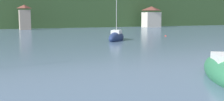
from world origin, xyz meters
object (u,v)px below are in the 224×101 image
at_px(mooring_buoy_mid, 166,36).
at_px(shore_building_central, 25,18).
at_px(sailboat_far_10, 116,37).
at_px(shore_building_eastcentral, 151,17).

bearing_deg(mooring_buoy_mid, shore_building_central, 120.00).
xyz_separation_m(sailboat_far_10, mooring_buoy_mid, (13.23, 4.18, -0.54)).
bearing_deg(shore_building_eastcentral, shore_building_central, -179.32).
distance_m(shore_building_central, mooring_buoy_mid, 46.50).
height_order(shore_building_eastcentral, sailboat_far_10, sailboat_far_10).
bearing_deg(mooring_buoy_mid, shore_building_eastcentral, 60.91).
bearing_deg(mooring_buoy_mid, sailboat_far_10, -162.45).
distance_m(shore_building_eastcentral, mooring_buoy_mid, 46.71).
xyz_separation_m(shore_building_central, sailboat_far_10, (9.95, -44.32, -3.13)).
bearing_deg(sailboat_far_10, shore_building_central, -128.82).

